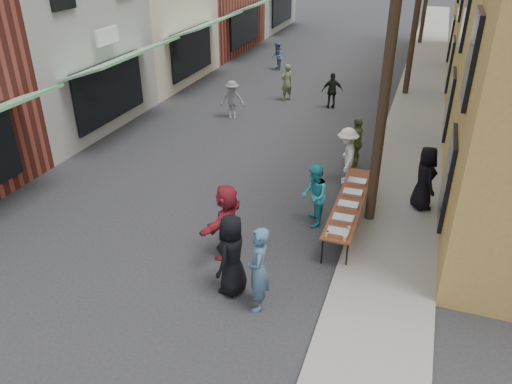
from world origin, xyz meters
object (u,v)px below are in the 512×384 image
Objects in this scene: catering_tray_sausage at (338,232)px; guest_front_c at (314,196)px; server at (425,178)px; guest_front_a at (232,255)px; serving_table at (350,202)px; utility_pole_near at (390,52)px.

catering_tray_sausage is 1.69m from guest_front_c.
guest_front_a is at bearing 120.26° from server.
serving_table is at bearing 90.00° from catering_tray_sausage.
serving_table is 2.32m from server.
utility_pole_near is 3.86m from server.
guest_front_a is at bearing -118.75° from serving_table.
utility_pole_near reaches higher than guest_front_c.
utility_pole_near is 4.83× the size of guest_front_a.
serving_table is at bearing 106.96° from server.
guest_front_a is at bearing -33.71° from guest_front_c.
serving_table is 2.15× the size of guest_front_a.
guest_front_c is (-0.91, 1.42, 0.07)m from catering_tray_sausage.
utility_pole_near reaches higher than serving_table.
serving_table is 0.95m from guest_front_c.
guest_front_c is 3.17m from server.
guest_front_a is 1.03× the size of server.
utility_pole_near is at bearing 106.63° from server.
serving_table is 2.22× the size of server.
catering_tray_sausage is (-0.50, -2.09, -3.71)m from utility_pole_near.
server is (3.66, 4.96, 0.07)m from guest_front_a.
guest_front_a is (-1.91, -1.82, 0.14)m from catering_tray_sausage.
guest_front_a is at bearing -136.25° from catering_tray_sausage.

